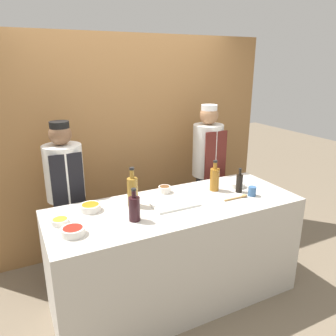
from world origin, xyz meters
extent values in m
plane|color=#756651|center=(0.00, 0.00, 0.00)|extent=(14.00, 14.00, 0.00)
cube|color=olive|center=(0.00, 1.23, 1.20)|extent=(3.43, 0.18, 2.40)
cube|color=beige|center=(0.00, 0.00, 0.47)|extent=(2.18, 0.82, 0.95)
cylinder|color=white|center=(-0.69, 0.21, 0.98)|extent=(0.17, 0.17, 0.05)
cylinder|color=orange|center=(-0.69, 0.21, 0.99)|extent=(0.14, 0.14, 0.02)
cylinder|color=white|center=(-0.89, -0.13, 0.97)|extent=(0.17, 0.17, 0.05)
cylinder|color=red|center=(-0.89, -0.13, 0.99)|extent=(0.14, 0.14, 0.02)
cylinder|color=white|center=(0.03, 0.29, 0.98)|extent=(0.11, 0.11, 0.06)
cylinder|color=brown|center=(0.03, 0.29, 1.00)|extent=(0.09, 0.09, 0.02)
cylinder|color=white|center=(0.72, 0.11, 0.97)|extent=(0.15, 0.15, 0.05)
cylinder|color=green|center=(0.72, 0.11, 0.99)|extent=(0.12, 0.12, 0.01)
cylinder|color=white|center=(-0.95, 0.07, 0.97)|extent=(0.13, 0.13, 0.04)
cylinder|color=yellow|center=(-0.95, 0.07, 0.98)|extent=(0.11, 0.11, 0.01)
cube|color=white|center=(-0.02, -0.01, 0.96)|extent=(0.39, 0.21, 0.02)
cylinder|color=black|center=(-0.43, -0.12, 1.04)|extent=(0.09, 0.09, 0.19)
cylinder|color=black|center=(-0.43, -0.12, 1.17)|extent=(0.04, 0.04, 0.06)
cylinder|color=black|center=(-0.43, -0.12, 1.20)|extent=(0.04, 0.04, 0.02)
cylinder|color=black|center=(0.66, -0.01, 1.03)|extent=(0.06, 0.06, 0.17)
cylinder|color=black|center=(0.66, -0.01, 1.14)|extent=(0.02, 0.02, 0.05)
cylinder|color=black|center=(0.66, -0.01, 1.17)|extent=(0.03, 0.03, 0.01)
cylinder|color=olive|center=(-0.34, 0.15, 1.07)|extent=(0.09, 0.09, 0.24)
cylinder|color=olive|center=(-0.34, 0.15, 1.23)|extent=(0.04, 0.04, 0.07)
cylinder|color=black|center=(-0.34, 0.15, 1.28)|extent=(0.04, 0.04, 0.02)
cylinder|color=#9E661E|center=(0.47, 0.13, 1.05)|extent=(0.09, 0.09, 0.21)
cylinder|color=#9E661E|center=(0.47, 0.13, 1.19)|extent=(0.03, 0.03, 0.06)
cylinder|color=black|center=(0.47, 0.13, 1.23)|extent=(0.04, 0.04, 0.02)
cylinder|color=#386093|center=(0.71, -0.13, 0.99)|extent=(0.07, 0.07, 0.09)
cylinder|color=#B2844C|center=(0.50, -0.13, 0.96)|extent=(0.20, 0.02, 0.02)
ellipsoid|color=#B2844C|center=(0.62, -0.13, 0.96)|extent=(0.06, 0.04, 0.02)
cylinder|color=#28282D|center=(-0.79, 0.74, 0.44)|extent=(0.25, 0.25, 0.87)
cylinder|color=white|center=(-0.79, 0.74, 1.13)|extent=(0.35, 0.35, 0.52)
cube|color=black|center=(-0.79, 0.58, 1.11)|extent=(0.28, 0.02, 0.48)
sphere|color=brown|center=(-0.79, 0.74, 1.49)|extent=(0.20, 0.20, 0.20)
cylinder|color=black|center=(-0.79, 0.74, 1.57)|extent=(0.17, 0.17, 0.07)
cylinder|color=#28282D|center=(0.79, 0.74, 0.43)|extent=(0.24, 0.24, 0.86)
cylinder|color=silver|center=(0.79, 0.74, 1.16)|extent=(0.34, 0.34, 0.59)
cube|color=#561E19|center=(0.79, 0.58, 1.13)|extent=(0.27, 0.02, 0.54)
sphere|color=#9E704C|center=(0.79, 0.74, 1.55)|extent=(0.21, 0.21, 0.21)
cylinder|color=white|center=(0.79, 0.74, 1.63)|extent=(0.18, 0.18, 0.07)
camera|label=1|loc=(-1.21, -2.26, 2.10)|focal=35.00mm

